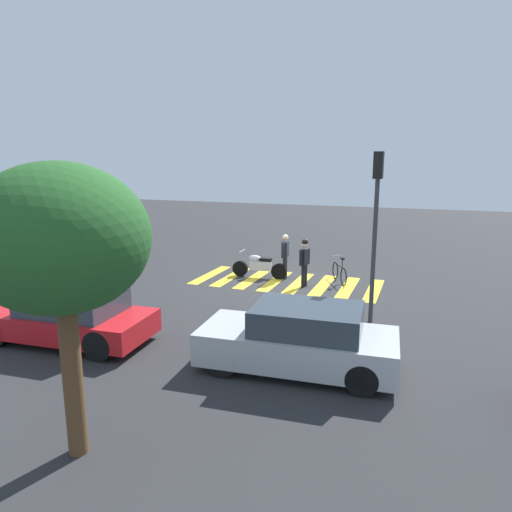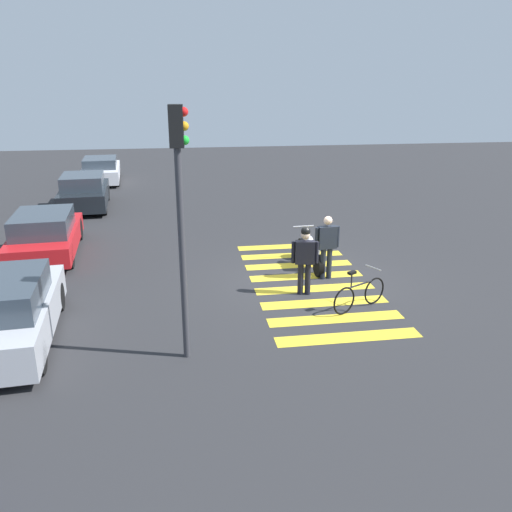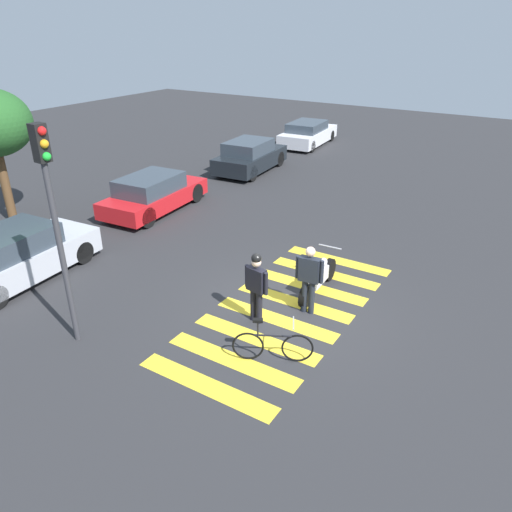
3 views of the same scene
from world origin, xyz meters
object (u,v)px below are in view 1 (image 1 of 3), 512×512
leaning_bicycle (339,272)px  traffic_light_pole (376,211)px  police_motorcycle (260,266)px  officer_by_motorcycle (305,259)px  officer_on_foot (285,254)px  car_red_convertible (69,316)px  car_silver_sedan (300,339)px

leaning_bicycle → traffic_light_pole: size_ratio=0.32×
police_motorcycle → officer_by_motorcycle: 2.11m
officer_on_foot → car_red_convertible: (3.20, 7.79, -0.33)m
police_motorcycle → officer_on_foot: 1.11m
leaning_bicycle → officer_by_motorcycle: (1.07, 1.04, 0.62)m
leaning_bicycle → car_silver_sedan: bearing=94.0°
police_motorcycle → leaning_bicycle: police_motorcycle is taller
leaning_bicycle → car_red_convertible: 9.56m
police_motorcycle → traffic_light_pole: bearing=142.2°
officer_by_motorcycle → traffic_light_pole: traffic_light_pole is taller
car_red_convertible → traffic_light_pole: 8.30m
leaning_bicycle → officer_by_motorcycle: 1.62m
officer_by_motorcycle → traffic_light_pole: (-2.67, 2.93, 2.10)m
leaning_bicycle → officer_on_foot: size_ratio=0.87×
police_motorcycle → leaning_bicycle: 3.03m
police_motorcycle → leaning_bicycle: size_ratio=1.46×
leaning_bicycle → car_red_convertible: (5.23, 8.00, 0.28)m
car_red_convertible → officer_by_motorcycle: bearing=-120.9°
car_silver_sedan → traffic_light_pole: traffic_light_pole is taller
police_motorcycle → car_red_convertible: 7.92m
leaning_bicycle → officer_on_foot: (2.04, 0.21, 0.61)m
police_motorcycle → car_red_convertible: size_ratio=0.50×
officer_by_motorcycle → police_motorcycle: bearing=-18.4°
officer_on_foot → traffic_light_pole: traffic_light_pole is taller
officer_on_foot → traffic_light_pole: (-3.64, 3.76, 2.11)m
police_motorcycle → traffic_light_pole: traffic_light_pole is taller
police_motorcycle → car_red_convertible: bearing=73.6°
traffic_light_pole → car_silver_sedan: bearing=73.0°
officer_by_motorcycle → car_silver_sedan: size_ratio=0.40×
officer_by_motorcycle → leaning_bicycle: bearing=-135.7°
car_silver_sedan → traffic_light_pole: (-1.08, -3.54, 2.41)m
officer_on_foot → officer_by_motorcycle: size_ratio=0.99×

